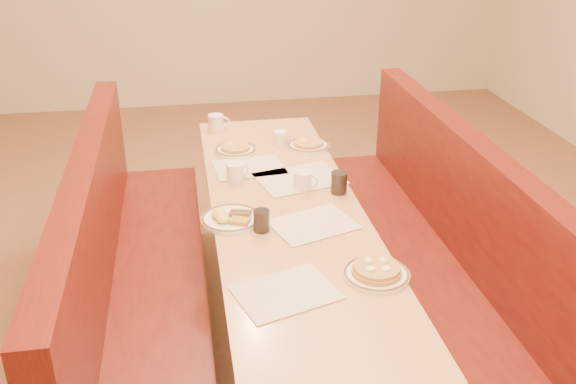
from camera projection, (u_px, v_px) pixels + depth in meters
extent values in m
plane|color=#9E6647|center=(287.00, 336.00, 3.33)|extent=(8.00, 8.00, 0.00)
cube|color=black|center=(287.00, 331.00, 3.32)|extent=(0.55, 1.88, 0.06)
cube|color=black|center=(287.00, 279.00, 3.18)|extent=(0.15, 1.75, 0.71)
cube|color=tan|center=(287.00, 212.00, 3.02)|extent=(0.70, 2.50, 0.04)
cube|color=#4C3326|center=(153.00, 334.00, 3.19)|extent=(0.55, 2.50, 0.20)
cube|color=#5F1B10|center=(148.00, 289.00, 3.07)|extent=(0.55, 2.50, 0.16)
cube|color=#5F1B10|center=(91.00, 223.00, 2.87)|extent=(0.12, 2.50, 0.60)
cube|color=#4C3326|center=(412.00, 307.00, 3.39)|extent=(0.55, 2.50, 0.20)
cube|color=#5F1B10|center=(417.00, 264.00, 3.28)|extent=(0.55, 2.50, 0.16)
cube|color=#5F1B10|center=(465.00, 194.00, 3.14)|extent=(0.12, 2.50, 0.60)
cube|color=beige|center=(286.00, 292.00, 2.38)|extent=(0.42, 0.37, 0.00)
cube|color=beige|center=(313.00, 224.00, 2.86)|extent=(0.42, 0.37, 0.00)
cube|color=beige|center=(249.00, 167.00, 3.43)|extent=(0.39, 0.31, 0.00)
cube|color=beige|center=(300.00, 178.00, 3.30)|extent=(0.48, 0.41, 0.00)
cylinder|color=white|center=(376.00, 275.00, 2.48)|extent=(0.26, 0.26, 0.02)
torus|color=brown|center=(376.00, 273.00, 2.48)|extent=(0.26, 0.26, 0.01)
cylinder|color=#BF7A44|center=(377.00, 271.00, 2.47)|extent=(0.19, 0.19, 0.02)
cylinder|color=#BF7A44|center=(377.00, 267.00, 2.46)|extent=(0.18, 0.18, 0.01)
cylinder|color=#FAE6A3|center=(383.00, 261.00, 2.49)|extent=(0.03, 0.03, 0.01)
cylinder|color=#FAE6A3|center=(368.00, 261.00, 2.48)|extent=(0.03, 0.03, 0.01)
cylinder|color=#FAE6A3|center=(371.00, 269.00, 2.43)|extent=(0.03, 0.03, 0.01)
cylinder|color=#FAE6A3|center=(386.00, 269.00, 2.43)|extent=(0.03, 0.03, 0.01)
cylinder|color=white|center=(231.00, 219.00, 2.89)|extent=(0.27, 0.27, 0.02)
torus|color=brown|center=(231.00, 217.00, 2.89)|extent=(0.27, 0.27, 0.01)
ellipsoid|color=yellow|center=(219.00, 215.00, 2.87)|extent=(0.07, 0.07, 0.04)
ellipsoid|color=yellow|center=(223.00, 219.00, 2.84)|extent=(0.06, 0.06, 0.03)
ellipsoid|color=yellow|center=(219.00, 211.00, 2.91)|extent=(0.05, 0.05, 0.03)
cylinder|color=brown|center=(239.00, 214.00, 2.89)|extent=(0.10, 0.04, 0.02)
cylinder|color=brown|center=(241.00, 211.00, 2.91)|extent=(0.10, 0.04, 0.02)
cube|color=#CC8C3F|center=(240.00, 221.00, 2.84)|extent=(0.10, 0.09, 0.02)
cylinder|color=white|center=(308.00, 146.00, 3.69)|extent=(0.24, 0.24, 0.02)
torus|color=brown|center=(308.00, 145.00, 3.69)|extent=(0.24, 0.24, 0.01)
cylinder|color=#DA924D|center=(308.00, 143.00, 3.68)|extent=(0.17, 0.17, 0.02)
ellipsoid|color=yellow|center=(303.00, 141.00, 3.69)|extent=(0.05, 0.05, 0.03)
cylinder|color=white|center=(236.00, 150.00, 3.63)|extent=(0.23, 0.23, 0.02)
torus|color=brown|center=(236.00, 149.00, 3.63)|extent=(0.23, 0.23, 0.01)
cylinder|color=#DA924D|center=(235.00, 147.00, 3.63)|extent=(0.16, 0.16, 0.02)
ellipsoid|color=yellow|center=(230.00, 145.00, 3.63)|extent=(0.05, 0.05, 0.02)
cylinder|color=white|center=(303.00, 181.00, 3.17)|extent=(0.09, 0.09, 0.09)
torus|color=white|center=(312.00, 181.00, 3.17)|extent=(0.07, 0.03, 0.07)
cylinder|color=black|center=(303.00, 173.00, 3.15)|extent=(0.08, 0.08, 0.01)
cylinder|color=white|center=(235.00, 172.00, 3.26)|extent=(0.09, 0.09, 0.09)
torus|color=white|center=(243.00, 170.00, 3.28)|extent=(0.07, 0.04, 0.07)
cylinder|color=black|center=(235.00, 165.00, 3.24)|extent=(0.08, 0.08, 0.01)
cylinder|color=white|center=(280.00, 138.00, 3.72)|extent=(0.08, 0.08, 0.08)
torus|color=white|center=(287.00, 137.00, 3.73)|extent=(0.06, 0.03, 0.06)
cylinder|color=black|center=(280.00, 132.00, 3.70)|extent=(0.07, 0.07, 0.01)
cylinder|color=white|center=(216.00, 123.00, 3.92)|extent=(0.09, 0.09, 0.10)
torus|color=white|center=(224.00, 122.00, 3.94)|extent=(0.07, 0.03, 0.07)
cylinder|color=black|center=(216.00, 116.00, 3.91)|extent=(0.08, 0.08, 0.01)
cylinder|color=black|center=(262.00, 221.00, 2.79)|extent=(0.07, 0.07, 0.10)
cylinder|color=silver|center=(262.00, 221.00, 2.79)|extent=(0.07, 0.07, 0.10)
cylinder|color=black|center=(339.00, 183.00, 3.13)|extent=(0.08, 0.08, 0.11)
cylinder|color=silver|center=(339.00, 182.00, 3.13)|extent=(0.08, 0.08, 0.11)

